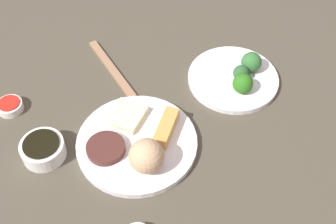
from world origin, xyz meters
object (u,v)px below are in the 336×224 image
(main_plate, at_px, (137,143))
(chopsticks_pair, at_px, (112,69))
(soy_sauce_bowl, at_px, (43,150))
(sauce_ramekin_sweet_and_sour, at_px, (10,107))
(broccoli_plate, at_px, (233,79))

(main_plate, distance_m, chopsticks_pair, 0.25)
(soy_sauce_bowl, relative_size, sauce_ramekin_sweet_and_sour, 1.56)
(broccoli_plate, relative_size, chopsticks_pair, 0.96)
(main_plate, bearing_deg, sauce_ramekin_sweet_and_sour, -2.01)
(sauce_ramekin_sweet_and_sour, xyz_separation_m, chopsticks_pair, (-0.18, -0.20, -0.01))
(broccoli_plate, bearing_deg, main_plate, 57.07)
(broccoli_plate, bearing_deg, chopsticks_pair, 9.26)
(broccoli_plate, height_order, chopsticks_pair, broccoli_plate)
(sauce_ramekin_sweet_and_sour, bearing_deg, broccoli_plate, -153.33)
(main_plate, xyz_separation_m, chopsticks_pair, (0.14, -0.21, -0.00))
(main_plate, bearing_deg, chopsticks_pair, -55.73)
(soy_sauce_bowl, bearing_deg, main_plate, -156.11)
(sauce_ramekin_sweet_and_sour, distance_m, chopsticks_pair, 0.27)
(broccoli_plate, xyz_separation_m, soy_sauce_bowl, (0.36, 0.34, 0.01))
(main_plate, relative_size, broccoli_plate, 1.18)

